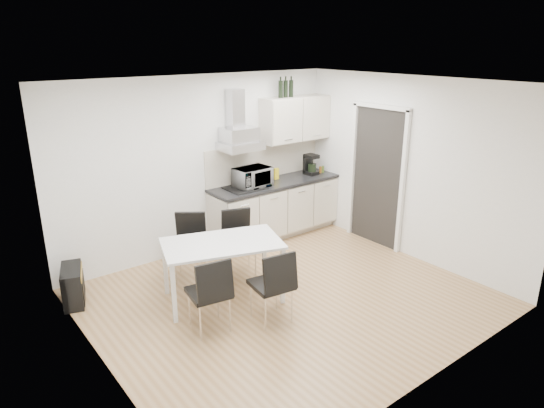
{
  "coord_description": "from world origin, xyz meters",
  "views": [
    {
      "loc": [
        -3.42,
        -4.1,
        3.04
      ],
      "look_at": [
        0.1,
        0.43,
        1.1
      ],
      "focal_mm": 32.0,
      "sensor_mm": 36.0,
      "label": 1
    }
  ],
  "objects_px": {
    "kitchenette": "(276,186)",
    "chair_far_right": "(240,244)",
    "chair_near_left": "(209,293)",
    "chair_far_left": "(190,248)",
    "floor_speaker": "(176,250)",
    "dining_table": "(222,248)",
    "chair_near_right": "(271,285)",
    "guitar_amp": "(73,285)"
  },
  "relations": [
    {
      "from": "chair_near_left",
      "to": "floor_speaker",
      "type": "bearing_deg",
      "value": 82.88
    },
    {
      "from": "chair_far_right",
      "to": "guitar_amp",
      "type": "distance_m",
      "value": 2.14
    },
    {
      "from": "chair_far_left",
      "to": "floor_speaker",
      "type": "height_order",
      "value": "chair_far_left"
    },
    {
      "from": "guitar_amp",
      "to": "chair_far_left",
      "type": "bearing_deg",
      "value": 6.0
    },
    {
      "from": "chair_near_right",
      "to": "chair_far_right",
      "type": "bearing_deg",
      "value": 80.3
    },
    {
      "from": "chair_near_left",
      "to": "floor_speaker",
      "type": "relative_size",
      "value": 3.31
    },
    {
      "from": "chair_near_right",
      "to": "floor_speaker",
      "type": "distance_m",
      "value": 2.19
    },
    {
      "from": "kitchenette",
      "to": "chair_far_left",
      "type": "bearing_deg",
      "value": -164.25
    },
    {
      "from": "dining_table",
      "to": "chair_near_left",
      "type": "relative_size",
      "value": 1.8
    },
    {
      "from": "guitar_amp",
      "to": "kitchenette",
      "type": "bearing_deg",
      "value": 21.82
    },
    {
      "from": "dining_table",
      "to": "chair_far_left",
      "type": "bearing_deg",
      "value": 112.94
    },
    {
      "from": "dining_table",
      "to": "guitar_amp",
      "type": "xyz_separation_m",
      "value": [
        -1.5,
        1.03,
        -0.44
      ]
    },
    {
      "from": "chair_far_right",
      "to": "kitchenette",
      "type": "bearing_deg",
      "value": -127.25
    },
    {
      "from": "chair_near_right",
      "to": "dining_table",
      "type": "bearing_deg",
      "value": 110.19
    },
    {
      "from": "kitchenette",
      "to": "chair_near_left",
      "type": "bearing_deg",
      "value": -142.95
    },
    {
      "from": "kitchenette",
      "to": "floor_speaker",
      "type": "relative_size",
      "value": 9.47
    },
    {
      "from": "chair_far_left",
      "to": "guitar_amp",
      "type": "relative_size",
      "value": 1.5
    },
    {
      "from": "chair_far_right",
      "to": "floor_speaker",
      "type": "height_order",
      "value": "chair_far_right"
    },
    {
      "from": "kitchenette",
      "to": "chair_far_left",
      "type": "height_order",
      "value": "kitchenette"
    },
    {
      "from": "guitar_amp",
      "to": "dining_table",
      "type": "bearing_deg",
      "value": -16.48
    },
    {
      "from": "chair_far_right",
      "to": "chair_near_right",
      "type": "xyz_separation_m",
      "value": [
        -0.38,
        -1.18,
        0.0
      ]
    },
    {
      "from": "kitchenette",
      "to": "chair_far_right",
      "type": "height_order",
      "value": "kitchenette"
    },
    {
      "from": "chair_far_right",
      "to": "chair_near_right",
      "type": "height_order",
      "value": "same"
    },
    {
      "from": "chair_near_left",
      "to": "floor_speaker",
      "type": "distance_m",
      "value": 2.0
    },
    {
      "from": "chair_far_left",
      "to": "chair_far_right",
      "type": "bearing_deg",
      "value": -169.55
    },
    {
      "from": "dining_table",
      "to": "chair_near_left",
      "type": "distance_m",
      "value": 0.72
    },
    {
      "from": "floor_speaker",
      "to": "kitchenette",
      "type": "bearing_deg",
      "value": 12.93
    },
    {
      "from": "kitchenette",
      "to": "floor_speaker",
      "type": "distance_m",
      "value": 1.88
    },
    {
      "from": "kitchenette",
      "to": "chair_far_right",
      "type": "xyz_separation_m",
      "value": [
        -1.27,
        -0.82,
        -0.39
      ]
    },
    {
      "from": "chair_far_left",
      "to": "chair_near_right",
      "type": "relative_size",
      "value": 1.0
    },
    {
      "from": "guitar_amp",
      "to": "floor_speaker",
      "type": "bearing_deg",
      "value": 31.78
    },
    {
      "from": "dining_table",
      "to": "chair_near_right",
      "type": "height_order",
      "value": "chair_near_right"
    },
    {
      "from": "dining_table",
      "to": "floor_speaker",
      "type": "distance_m",
      "value": 1.51
    },
    {
      "from": "chair_far_right",
      "to": "guitar_amp",
      "type": "xyz_separation_m",
      "value": [
        -2.04,
        0.6,
        -0.21
      ]
    },
    {
      "from": "chair_far_left",
      "to": "chair_far_right",
      "type": "height_order",
      "value": "same"
    },
    {
      "from": "kitchenette",
      "to": "chair_far_right",
      "type": "bearing_deg",
      "value": -147.09
    },
    {
      "from": "chair_far_right",
      "to": "chair_near_left",
      "type": "relative_size",
      "value": 1.0
    },
    {
      "from": "kitchenette",
      "to": "chair_near_left",
      "type": "xyz_separation_m",
      "value": [
        -2.29,
        -1.73,
        -0.39
      ]
    },
    {
      "from": "kitchenette",
      "to": "chair_far_right",
      "type": "distance_m",
      "value": 1.56
    },
    {
      "from": "chair_near_right",
      "to": "chair_near_left",
      "type": "bearing_deg",
      "value": 165.3
    },
    {
      "from": "chair_near_left",
      "to": "floor_speaker",
      "type": "xyz_separation_m",
      "value": [
        0.56,
        1.9,
        -0.31
      ]
    },
    {
      "from": "chair_near_left",
      "to": "chair_near_right",
      "type": "distance_m",
      "value": 0.7
    }
  ]
}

